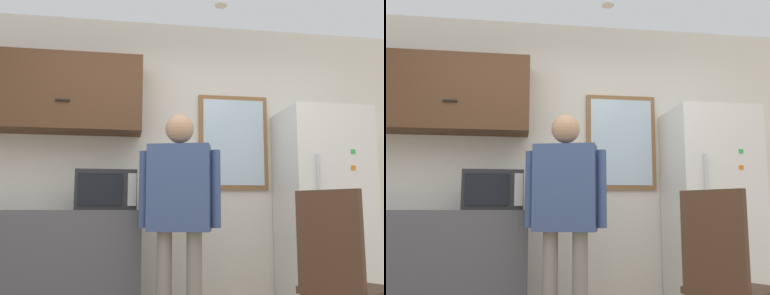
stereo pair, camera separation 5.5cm
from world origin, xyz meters
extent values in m
cube|color=silver|center=(0.00, 1.92, 1.35)|extent=(6.00, 0.06, 2.70)
cube|color=#4C4C51|center=(-1.18, 1.57, 0.45)|extent=(2.04, 0.63, 0.90)
cube|color=#51331E|center=(-1.18, 1.71, 1.91)|extent=(2.04, 0.34, 0.67)
cube|color=black|center=(-0.82, 1.53, 1.81)|extent=(0.12, 0.01, 0.01)
cube|color=#232326|center=(-0.44, 1.48, 1.06)|extent=(0.47, 0.37, 0.31)
cube|color=black|center=(-0.48, 1.29, 1.06)|extent=(0.33, 0.01, 0.25)
cube|color=#B2B2B2|center=(-0.24, 1.29, 1.06)|extent=(0.07, 0.01, 0.25)
cylinder|color=gray|center=(-0.01, 1.06, 0.38)|extent=(0.11, 0.11, 0.75)
cylinder|color=gray|center=(0.20, 1.00, 0.38)|extent=(0.11, 0.11, 0.75)
cube|color=#384C7A|center=(0.09, 1.03, 1.06)|extent=(0.49, 0.33, 0.62)
sphere|color=tan|center=(0.09, 1.03, 1.50)|extent=(0.21, 0.21, 0.21)
cylinder|color=#384C7A|center=(-0.16, 1.10, 1.06)|extent=(0.07, 0.07, 0.56)
cylinder|color=#384C7A|center=(0.35, 0.96, 1.06)|extent=(0.07, 0.07, 0.56)
cube|color=white|center=(1.46, 1.56, 0.90)|extent=(0.71, 0.64, 1.80)
cylinder|color=silver|center=(1.26, 1.22, 1.04)|extent=(0.02, 0.02, 0.63)
cube|color=orange|center=(1.58, 1.23, 1.25)|extent=(0.04, 0.01, 0.04)
cube|color=green|center=(1.58, 1.23, 1.39)|extent=(0.04, 0.01, 0.04)
cube|color=#472D1E|center=(0.97, 0.30, 0.45)|extent=(0.58, 0.58, 0.04)
cube|color=#472D1E|center=(0.81, 0.20, 0.74)|extent=(0.25, 0.35, 0.54)
cube|color=olive|center=(0.72, 1.88, 1.55)|extent=(0.67, 0.04, 0.90)
cube|color=silver|center=(0.72, 1.85, 1.55)|extent=(0.59, 0.01, 0.82)
cylinder|color=white|center=(0.50, 1.38, 2.68)|extent=(0.11, 0.11, 0.01)
camera|label=1|loc=(-0.30, -2.05, 0.90)|focal=40.00mm
camera|label=2|loc=(-0.25, -2.06, 0.90)|focal=40.00mm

